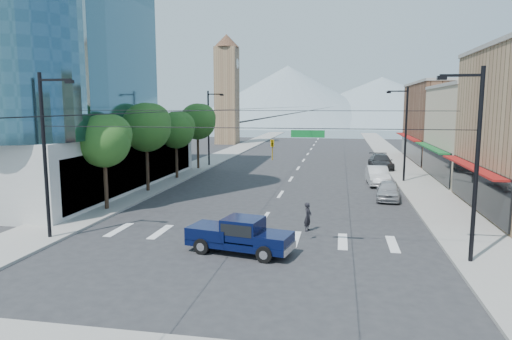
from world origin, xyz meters
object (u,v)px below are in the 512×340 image
object	(u,v)px
pickup_truck	(239,234)
pedestrian	(308,217)
parked_car_mid	(377,176)
parked_car_far	(381,162)
parked_car_near	(388,190)

from	to	relation	value
pickup_truck	pedestrian	size ratio (longest dim) A/B	3.29
parked_car_mid	parked_car_far	distance (m)	10.64
parked_car_mid	parked_car_far	xyz separation A→B (m)	(1.19, 10.57, 0.01)
parked_car_mid	parked_car_far	bearing A→B (deg)	80.78
parked_car_mid	parked_car_far	world-z (taller)	parked_car_far
pickup_truck	parked_car_mid	distance (m)	23.11
parked_car_mid	pedestrian	bearing A→B (deg)	-109.93
parked_car_mid	parked_car_near	bearing A→B (deg)	-90.19
parked_car_near	parked_car_far	distance (m)	17.47
pedestrian	parked_car_mid	size ratio (longest dim) A/B	0.33
parked_car_far	pedestrian	bearing A→B (deg)	-106.33
parked_car_far	parked_car_near	bearing A→B (deg)	-96.08
pickup_truck	parked_car_mid	bearing A→B (deg)	80.36
pedestrian	parked_car_mid	distance (m)	17.73
pedestrian	parked_car_near	world-z (taller)	pedestrian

